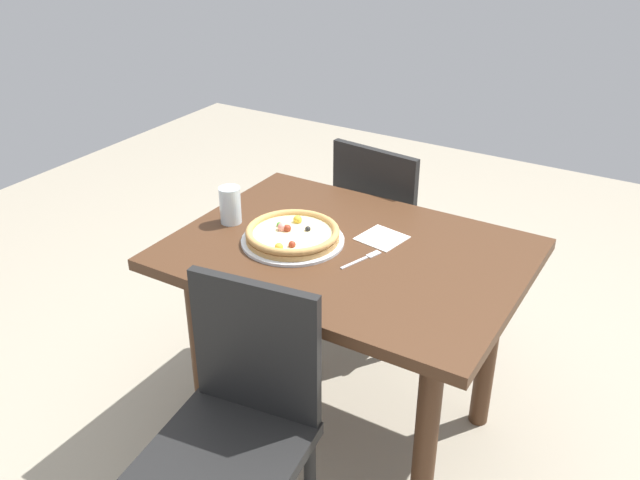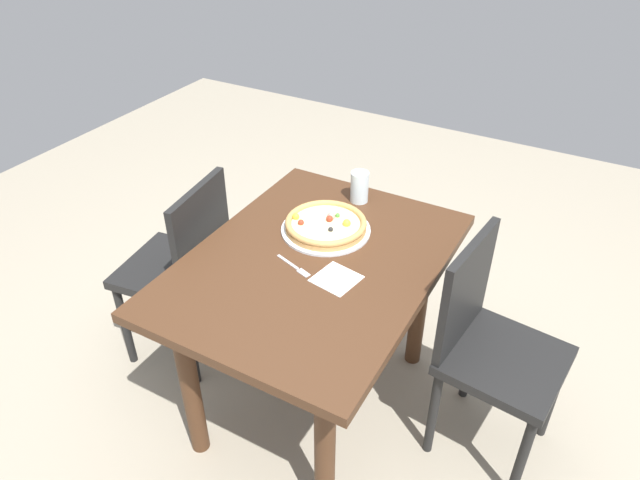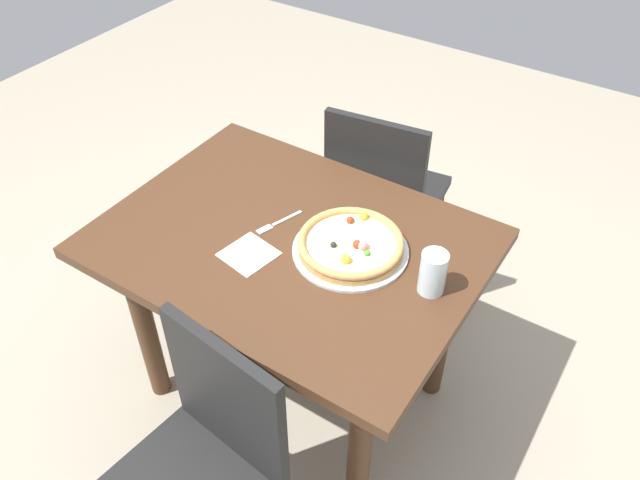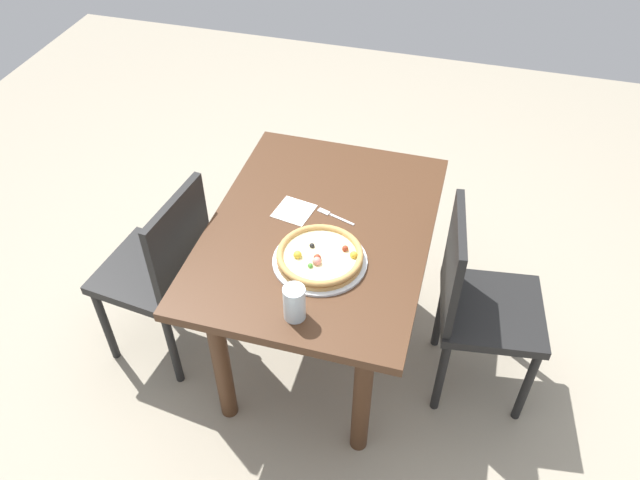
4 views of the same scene
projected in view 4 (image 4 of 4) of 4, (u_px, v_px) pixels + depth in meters
ground_plane at (320, 347)px, 2.90m from camera, size 6.00×6.00×0.00m
dining_table at (320, 250)px, 2.47m from camera, size 1.13×0.84×0.75m
chair_near at (477, 302)px, 2.44m from camera, size 0.45×0.45×0.90m
chair_far at (162, 269)px, 2.58m from camera, size 0.44×0.44×0.90m
plate at (320, 261)px, 2.25m from camera, size 0.34×0.34×0.01m
pizza at (320, 256)px, 2.23m from camera, size 0.31×0.31×0.05m
fork at (333, 215)px, 2.43m from camera, size 0.07×0.16×0.00m
drinking_glass at (294, 303)px, 2.02m from camera, size 0.07×0.07×0.13m
napkin at (294, 211)px, 2.45m from camera, size 0.16×0.16×0.00m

